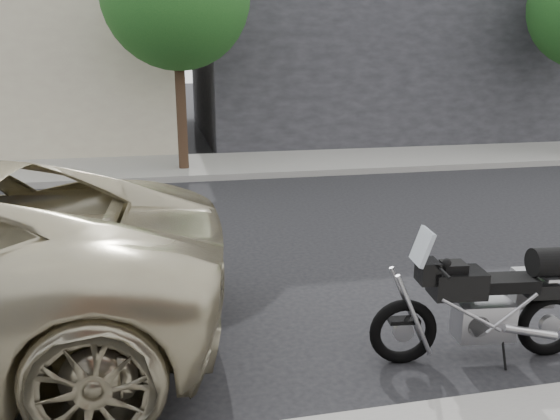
{
  "coord_description": "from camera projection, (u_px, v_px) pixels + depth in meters",
  "views": [
    {
      "loc": [
        2.44,
        7.38,
        2.71
      ],
      "look_at": [
        1.07,
        0.97,
        0.9
      ],
      "focal_mm": 35.0,
      "sensor_mm": 36.0,
      "label": 1
    }
  ],
  "objects": [
    {
      "name": "motorcycle",
      "position": [
        493.0,
        302.0,
        5.02
      ],
      "size": [
        2.04,
        0.66,
        1.29
      ],
      "rotation": [
        0.0,
        0.0,
        -0.11
      ],
      "color": "black",
      "rests_on": "ground"
    },
    {
      "name": "ground",
      "position": [
        337.0,
        247.0,
        8.17
      ],
      "size": [
        120.0,
        120.0,
        0.0
      ],
      "primitive_type": "plane",
      "color": "black",
      "rests_on": "ground"
    },
    {
      "name": "far_building_dark",
      "position": [
        405.0,
        39.0,
        21.37
      ],
      "size": [
        16.0,
        11.0,
        7.0
      ],
      "color": "#242428",
      "rests_on": "ground"
    },
    {
      "name": "far_sidewalk",
      "position": [
        261.0,
        164.0,
        14.28
      ],
      "size": [
        44.0,
        3.0,
        0.15
      ],
      "primitive_type": "cube",
      "color": "gray",
      "rests_on": "ground"
    }
  ]
}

